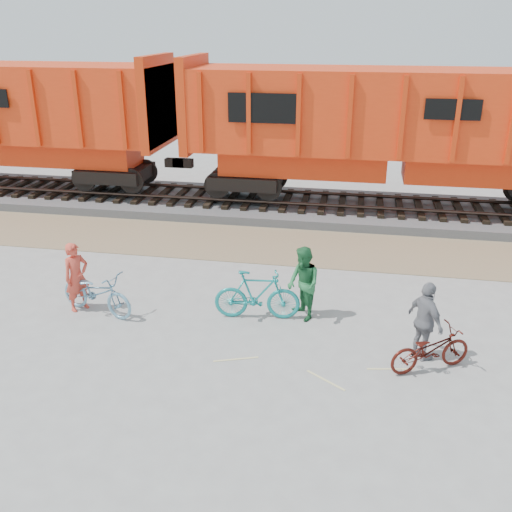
% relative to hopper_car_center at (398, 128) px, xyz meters
% --- Properties ---
extents(ground, '(120.00, 120.00, 0.00)m').
position_rel_hopper_car_center_xyz_m(ground, '(-2.31, -9.00, -3.01)').
color(ground, '#9E9E99').
rests_on(ground, ground).
extents(gravel_strip, '(120.00, 3.00, 0.02)m').
position_rel_hopper_car_center_xyz_m(gravel_strip, '(-2.31, -3.50, -3.00)').
color(gravel_strip, '#917B5A').
rests_on(gravel_strip, ground).
extents(ballast_bed, '(120.00, 4.00, 0.30)m').
position_rel_hopper_car_center_xyz_m(ballast_bed, '(-2.31, 0.00, -2.86)').
color(ballast_bed, slate).
rests_on(ballast_bed, ground).
extents(track, '(120.00, 2.60, 0.24)m').
position_rel_hopper_car_center_xyz_m(track, '(-2.31, 0.00, -2.53)').
color(track, black).
rests_on(track, ballast_bed).
extents(hopper_car_center, '(14.00, 3.13, 4.65)m').
position_rel_hopper_car_center_xyz_m(hopper_car_center, '(0.00, 0.00, 0.00)').
color(hopper_car_center, black).
rests_on(hopper_car_center, track).
extents(bicycle_blue, '(2.06, 1.22, 1.02)m').
position_rel_hopper_car_center_xyz_m(bicycle_blue, '(-6.84, -8.44, -2.49)').
color(bicycle_blue, '#689DB8').
rests_on(bicycle_blue, ground).
extents(bicycle_teal, '(1.96, 0.76, 1.15)m').
position_rel_hopper_car_center_xyz_m(bicycle_teal, '(-3.21, -8.03, -2.43)').
color(bicycle_teal, teal).
rests_on(bicycle_teal, ground).
extents(bicycle_maroon, '(1.75, 1.28, 0.88)m').
position_rel_hopper_car_center_xyz_m(bicycle_maroon, '(0.40, -9.46, -2.57)').
color(bicycle_maroon, '#45120C').
rests_on(bicycle_maroon, ground).
extents(person_solo, '(0.66, 0.71, 1.63)m').
position_rel_hopper_car_center_xyz_m(person_solo, '(-7.34, -8.34, -2.19)').
color(person_solo, '#D44231').
rests_on(person_solo, ground).
extents(person_man, '(0.97, 1.03, 1.68)m').
position_rel_hopper_car_center_xyz_m(person_man, '(-2.21, -7.83, -2.17)').
color(person_man, '#256D3A').
rests_on(person_man, ground).
extents(person_woman, '(0.86, 1.02, 1.63)m').
position_rel_hopper_car_center_xyz_m(person_woman, '(0.30, -9.06, -2.19)').
color(person_woman, gray).
rests_on(person_woman, ground).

